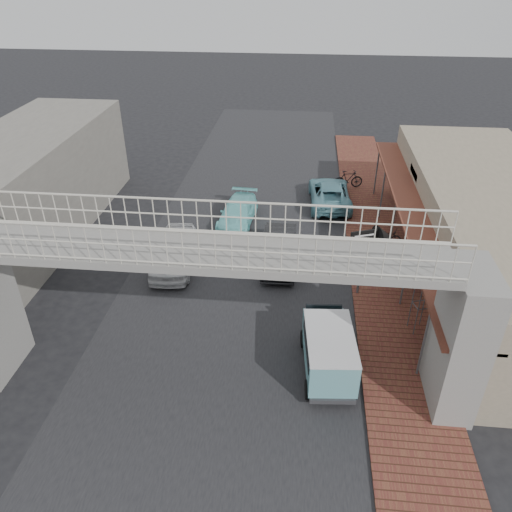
% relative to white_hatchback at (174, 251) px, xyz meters
% --- Properties ---
extents(ground, '(120.00, 120.00, 0.00)m').
position_rel_white_hatchback_xyz_m(ground, '(3.10, -3.11, -0.76)').
color(ground, black).
rests_on(ground, ground).
extents(road_strip, '(10.00, 60.00, 0.01)m').
position_rel_white_hatchback_xyz_m(road_strip, '(3.10, -3.11, -0.76)').
color(road_strip, black).
rests_on(road_strip, ground).
extents(sidewalk, '(3.00, 40.00, 0.10)m').
position_rel_white_hatchback_xyz_m(sidewalk, '(9.60, -0.11, -0.71)').
color(sidewalk, brown).
rests_on(sidewalk, ground).
extents(shophouse_row, '(7.20, 18.00, 4.00)m').
position_rel_white_hatchback_xyz_m(shophouse_row, '(14.07, 0.89, 1.25)').
color(shophouse_row, gray).
rests_on(shophouse_row, ground).
extents(footbridge, '(16.40, 2.40, 6.34)m').
position_rel_white_hatchback_xyz_m(footbridge, '(3.10, -7.11, 2.42)').
color(footbridge, gray).
rests_on(footbridge, ground).
extents(building_far_left, '(5.00, 14.00, 5.00)m').
position_rel_white_hatchback_xyz_m(building_far_left, '(-7.90, 2.89, 1.74)').
color(building_far_left, gray).
rests_on(building_far_left, ground).
extents(white_hatchback, '(2.13, 4.60, 1.52)m').
position_rel_white_hatchback_xyz_m(white_hatchback, '(0.00, 0.00, 0.00)').
color(white_hatchback, silver).
rests_on(white_hatchback, ground).
extents(dark_sedan, '(1.59, 4.33, 1.42)m').
position_rel_white_hatchback_xyz_m(dark_sedan, '(4.82, 0.70, -0.05)').
color(dark_sedan, black).
rests_on(dark_sedan, ground).
extents(angkot_curb, '(2.48, 4.94, 1.34)m').
position_rel_white_hatchback_xyz_m(angkot_curb, '(7.30, 7.40, -0.09)').
color(angkot_curb, '#65A3B0').
rests_on(angkot_curb, ground).
extents(angkot_far, '(2.00, 4.28, 1.21)m').
position_rel_white_hatchback_xyz_m(angkot_far, '(2.35, 4.55, -0.16)').
color(angkot_far, '#80DDDD').
rests_on(angkot_far, ground).
extents(angkot_van, '(1.91, 3.70, 1.76)m').
position_rel_white_hatchback_xyz_m(angkot_van, '(6.91, -6.23, 0.35)').
color(angkot_van, black).
rests_on(angkot_van, ground).
extents(motorcycle_near, '(1.61, 1.11, 0.80)m').
position_rel_white_hatchback_xyz_m(motorcycle_near, '(10.02, 3.04, -0.26)').
color(motorcycle_near, black).
rests_on(motorcycle_near, sidewalk).
extents(motorcycle_far, '(1.90, 0.91, 1.10)m').
position_rel_white_hatchback_xyz_m(motorcycle_far, '(8.47, 9.66, -0.11)').
color(motorcycle_far, black).
rests_on(motorcycle_far, sidewalk).
extents(street_clock, '(0.73, 0.67, 2.83)m').
position_rel_white_hatchback_xyz_m(street_clock, '(10.39, -3.71, 1.69)').
color(street_clock, '#59595B').
rests_on(street_clock, sidewalk).
extents(arrow_sign, '(1.89, 1.27, 3.13)m').
position_rel_white_hatchback_xyz_m(arrow_sign, '(9.03, -1.24, 1.87)').
color(arrow_sign, '#59595B').
rests_on(arrow_sign, sidewalk).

